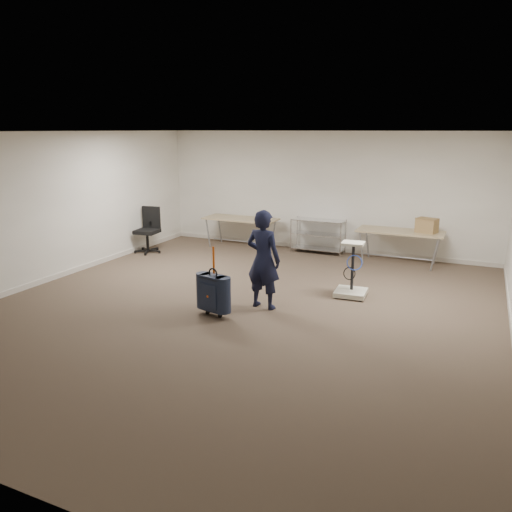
% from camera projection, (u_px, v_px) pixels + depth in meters
% --- Properties ---
extents(ground, '(9.00, 9.00, 0.00)m').
position_uv_depth(ground, '(239.00, 309.00, 8.09)').
color(ground, '#423728').
rests_on(ground, ground).
extents(room_shell, '(8.00, 9.00, 9.00)m').
position_uv_depth(room_shell, '(272.00, 283.00, 9.30)').
color(room_shell, beige).
rests_on(room_shell, ground).
extents(folding_table_left, '(1.80, 0.75, 0.73)m').
position_uv_depth(folding_table_left, '(241.00, 220.00, 12.17)').
color(folding_table_left, tan).
rests_on(folding_table_left, ground).
extents(folding_table_right, '(1.80, 0.75, 0.73)m').
position_uv_depth(folding_table_right, '(400.00, 233.00, 10.65)').
color(folding_table_right, tan).
rests_on(folding_table_right, ground).
extents(wire_shelf, '(1.22, 0.47, 0.80)m').
position_uv_depth(wire_shelf, '(318.00, 234.00, 11.69)').
color(wire_shelf, silver).
rests_on(wire_shelf, ground).
extents(person, '(0.63, 0.45, 1.62)m').
position_uv_depth(person, '(263.00, 260.00, 7.98)').
color(person, black).
rests_on(person, ground).
extents(suitcase, '(0.45, 0.32, 1.11)m').
position_uv_depth(suitcase, '(213.00, 293.00, 7.70)').
color(suitcase, black).
rests_on(suitcase, ground).
extents(office_chair, '(0.64, 0.64, 1.06)m').
position_uv_depth(office_chair, '(148.00, 239.00, 11.78)').
color(office_chair, black).
rests_on(office_chair, ground).
extents(equipment_cart, '(0.56, 0.56, 0.97)m').
position_uv_depth(equipment_cart, '(351.00, 282.00, 8.66)').
color(equipment_cart, beige).
rests_on(equipment_cart, ground).
extents(cardboard_box, '(0.47, 0.41, 0.30)m').
position_uv_depth(cardboard_box, '(427.00, 225.00, 10.42)').
color(cardboard_box, '#A0794A').
rests_on(cardboard_box, folding_table_right).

